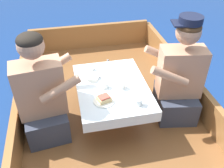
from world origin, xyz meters
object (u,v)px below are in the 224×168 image
Objects in this scene: person_starboard at (179,79)px; coffee_cup_center at (121,85)px; sandwich at (104,98)px; coffee_cup_starboard at (138,102)px; person_port at (42,97)px; coffee_cup_port at (104,85)px.

person_starboard is 10.80× the size of coffee_cup_center.
coffee_cup_starboard is at bearing -20.42° from sandwich.
person_port is 7.95× the size of sandwich.
coffee_cup_port is (0.55, 0.06, 0.01)m from person_port.
coffee_cup_port is at bearing 79.90° from sandwich.
sandwich and coffee_cup_center have the same top height.
coffee_cup_starboard reaches higher than sandwich.
sandwich and coffee_cup_port have the same top height.
coffee_cup_center is (0.19, 0.15, -0.00)m from sandwich.
sandwich is 0.29m from coffee_cup_starboard.
person_starboard is 0.75m from sandwich.
person_port is 1.25m from person_starboard.
coffee_cup_starboard reaches higher than coffee_cup_center.
coffee_cup_port is at bearing 4.69° from person_starboard.
coffee_cup_center is at bearing 7.73° from person_starboard.
person_starboard is 10.22× the size of coffee_cup_port.
coffee_cup_starboard is at bearing -24.10° from person_port.
person_starboard reaches higher than sandwich.
coffee_cup_port is 1.06× the size of coffee_cup_center.
person_port is 11.14× the size of coffee_cup_starboard.
coffee_cup_center is at bearing -5.92° from person_port.
sandwich is 0.20m from coffee_cup_port.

